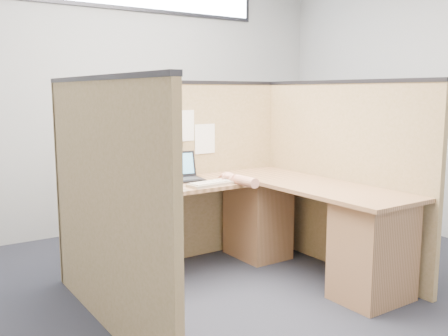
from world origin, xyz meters
TOP-DOWN VIEW (x-y plane):
  - floor at (0.00, 0.00)m, footprint 5.00×5.00m
  - wall_back at (0.00, 2.25)m, footprint 5.00×0.00m
  - cubicle_partitions at (0.00, 0.43)m, footprint 2.06×1.83m
  - l_desk at (0.18, 0.29)m, footprint 1.95×1.75m
  - laptop at (-0.09, 0.81)m, footprint 0.34×0.34m
  - keyboard at (0.01, 0.48)m, footprint 0.43×0.19m
  - mouse at (0.17, 0.51)m, footprint 0.13×0.10m
  - hand_forearm at (0.18, 0.37)m, footprint 0.12×0.41m
  - blue_poster at (-0.58, 0.97)m, footprint 0.19×0.03m
  - american_flag at (-0.66, 0.96)m, footprint 0.22×0.01m
  - file_holder at (-0.23, 0.94)m, footprint 0.24×0.05m
  - paper_left at (0.06, 0.97)m, footprint 0.20×0.03m
  - paper_right at (0.24, 0.97)m, footprint 0.20×0.01m

SIDE VIEW (x-z plane):
  - floor at x=0.00m, z-range 0.00..0.00m
  - l_desk at x=0.18m, z-range 0.03..0.76m
  - keyboard at x=0.01m, z-range 0.73..0.76m
  - mouse at x=0.17m, z-range 0.73..0.78m
  - cubicle_partitions at x=0.00m, z-range 0.00..1.53m
  - hand_forearm at x=0.18m, z-range 0.73..0.81m
  - laptop at x=-0.09m, z-range 0.67..0.89m
  - paper_right at x=0.24m, z-range 0.91..1.16m
  - paper_left at x=0.06m, z-range 1.02..1.28m
  - file_holder at x=-0.23m, z-range 1.00..1.31m
  - american_flag at x=-0.66m, z-range 1.01..1.39m
  - blue_poster at x=-0.58m, z-range 1.18..1.44m
  - wall_back at x=0.00m, z-range -1.10..3.90m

